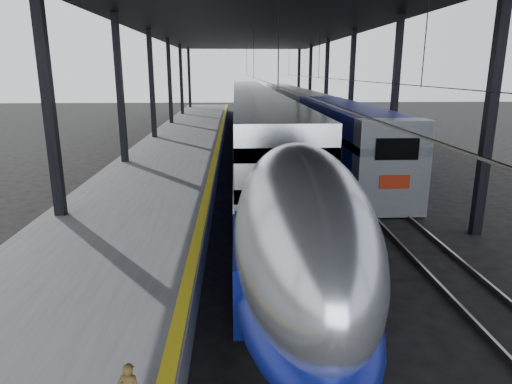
{
  "coord_description": "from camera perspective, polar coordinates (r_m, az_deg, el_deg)",
  "views": [
    {
      "loc": [
        0.51,
        -10.99,
        6.01
      ],
      "look_at": [
        1.2,
        4.05,
        2.0
      ],
      "focal_mm": 32.0,
      "sensor_mm": 36.0,
      "label": 1
    }
  ],
  "objects": [
    {
      "name": "ground",
      "position": [
        12.54,
        -4.77,
        -13.79
      ],
      "size": [
        160.0,
        160.0,
        0.0
      ],
      "primitive_type": "plane",
      "color": "black",
      "rests_on": "ground"
    },
    {
      "name": "second_train",
      "position": [
        45.77,
        5.61,
        9.92
      ],
      "size": [
        2.97,
        56.05,
        4.1
      ],
      "color": "navy",
      "rests_on": "ground"
    },
    {
      "name": "rails",
      "position": [
        31.81,
        4.63,
        4.12
      ],
      "size": [
        6.52,
        80.0,
        0.16
      ],
      "color": "slate",
      "rests_on": "ground"
    },
    {
      "name": "canopy",
      "position": [
        31.18,
        -0.07,
        20.63
      ],
      "size": [
        18.0,
        75.0,
        9.47
      ],
      "color": "black",
      "rests_on": "ground"
    },
    {
      "name": "tgv_train",
      "position": [
        37.53,
        -0.35,
        8.99
      ],
      "size": [
        3.19,
        65.2,
        4.57
      ],
      "color": "silver",
      "rests_on": "ground"
    },
    {
      "name": "yellow_strip",
      "position": [
        31.42,
        -4.83,
        5.7
      ],
      "size": [
        0.3,
        80.0,
        0.01
      ],
      "primitive_type": "cube",
      "color": "gold",
      "rests_on": "platform"
    },
    {
      "name": "platform",
      "position": [
        31.73,
        -9.88,
        4.7
      ],
      "size": [
        6.0,
        80.0,
        1.0
      ],
      "primitive_type": "cube",
      "color": "#4C4C4F",
      "rests_on": "ground"
    }
  ]
}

